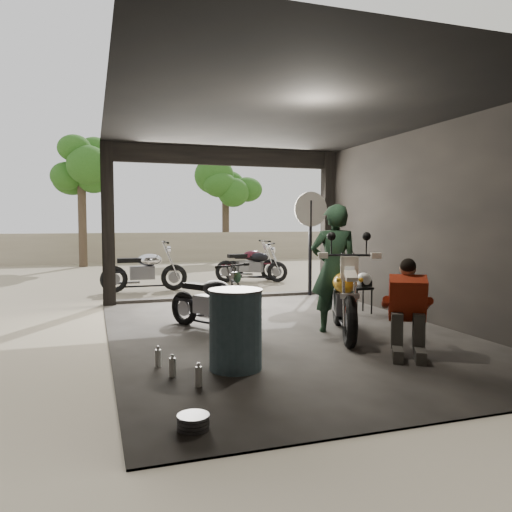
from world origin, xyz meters
TOP-DOWN VIEW (x-y plane):
  - ground at (0.00, 0.00)m, footprint 80.00×80.00m
  - garage at (0.00, 0.55)m, footprint 7.00×7.13m
  - boundary_wall at (0.00, 14.00)m, footprint 18.00×0.30m
  - tree_left at (-3.00, 12.50)m, footprint 2.20×2.20m
  - tree_right at (2.80, 14.00)m, footprint 2.20×2.20m
  - main_bike at (0.76, -0.41)m, footprint 1.42×2.05m
  - left_bike at (-0.98, 0.52)m, footprint 1.35×1.65m
  - outside_bike_a at (-1.52, 5.17)m, footprint 1.77×0.74m
  - outside_bike_b at (1.43, 6.34)m, footprint 1.73×0.83m
  - outside_bike_c at (1.59, 6.23)m, footprint 1.68×1.42m
  - rider at (0.73, -0.18)m, footprint 0.81×0.65m
  - mechanic at (0.95, -1.70)m, footprint 0.92×1.00m
  - stool at (1.87, 1.03)m, footprint 0.36×0.36m
  - helmet at (1.91, 0.98)m, footprint 0.32×0.33m
  - oil_drum at (-1.19, -1.55)m, footprint 0.76×0.76m
  - sign_post at (1.91, 3.28)m, footprint 0.77×0.08m

SIDE VIEW (x-z plane):
  - ground at x=0.00m, z-range 0.00..0.00m
  - stool at x=1.87m, z-range 0.17..0.67m
  - oil_drum at x=-1.19m, z-range 0.00..0.91m
  - left_bike at x=-0.98m, z-range 0.00..1.05m
  - outside_bike_c at x=1.59m, z-range 0.00..1.07m
  - outside_bike_b at x=1.43m, z-range 0.00..1.14m
  - mechanic at x=0.95m, z-range 0.00..1.17m
  - outside_bike_a at x=-1.52m, z-range 0.00..1.19m
  - boundary_wall at x=0.00m, z-range 0.00..1.20m
  - helmet at x=1.91m, z-range 0.50..0.76m
  - main_bike at x=0.76m, z-range 0.00..1.26m
  - rider at x=0.73m, z-range 0.00..1.92m
  - garage at x=0.00m, z-range -0.32..2.88m
  - sign_post at x=1.91m, z-range 0.40..2.72m
  - tree_right at x=2.80m, z-range 1.06..6.06m
  - tree_left at x=-3.00m, z-range 1.19..6.79m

